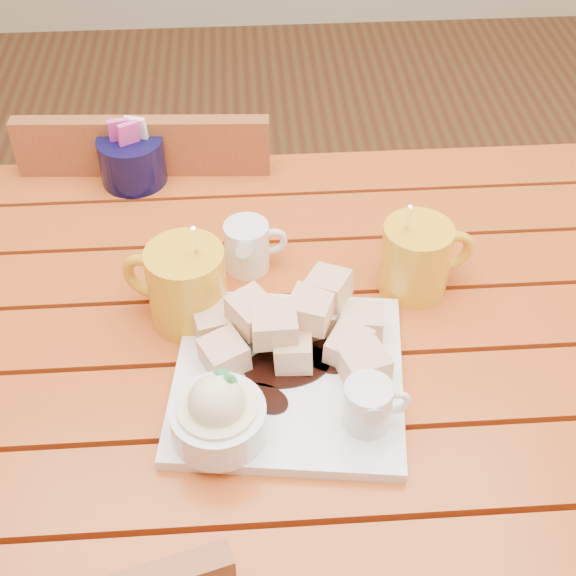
{
  "coord_description": "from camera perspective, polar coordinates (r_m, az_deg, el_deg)",
  "views": [
    {
      "loc": [
        -0.03,
        -0.72,
        1.49
      ],
      "look_at": [
        0.02,
        -0.0,
        0.82
      ],
      "focal_mm": 50.0,
      "sensor_mm": 36.0,
      "label": 1
    }
  ],
  "objects": [
    {
      "name": "coffee_mug_left",
      "position": [
        1.02,
        -7.36,
        0.26
      ],
      "size": [
        0.14,
        0.1,
        0.17
      ],
      "rotation": [
        0.0,
        0.0,
        -0.41
      ],
      "color": "gold",
      "rests_on": "table"
    },
    {
      "name": "cream_pitcher",
      "position": [
        1.1,
        -2.84,
        3.02
      ],
      "size": [
        0.09,
        0.08,
        0.07
      ],
      "rotation": [
        0.0,
        0.0,
        0.17
      ],
      "color": "white",
      "rests_on": "table"
    },
    {
      "name": "chair_far",
      "position": [
        1.58,
        -8.39,
        2.06
      ],
      "size": [
        0.42,
        0.42,
        0.85
      ],
      "rotation": [
        0.0,
        0.0,
        3.08
      ],
      "color": "brown",
      "rests_on": "ground"
    },
    {
      "name": "table",
      "position": [
        1.12,
        -0.97,
        -6.6
      ],
      "size": [
        1.2,
        0.79,
        0.75
      ],
      "color": "#AD3F16",
      "rests_on": "ground"
    },
    {
      "name": "coffee_mug_right",
      "position": [
        1.07,
        9.2,
        2.19
      ],
      "size": [
        0.13,
        0.09,
        0.15
      ],
      "rotation": [
        0.0,
        0.0,
        0.23
      ],
      "color": "gold",
      "rests_on": "table"
    },
    {
      "name": "sugar_caddy",
      "position": [
        1.29,
        -11.03,
        9.0
      ],
      "size": [
        0.1,
        0.1,
        0.11
      ],
      "color": "black",
      "rests_on": "table"
    },
    {
      "name": "dessert_plate",
      "position": [
        0.94,
        -0.78,
        -6.01
      ],
      "size": [
        0.31,
        0.31,
        0.11
      ],
      "rotation": [
        0.0,
        0.0,
        -0.13
      ],
      "color": "white",
      "rests_on": "table"
    }
  ]
}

